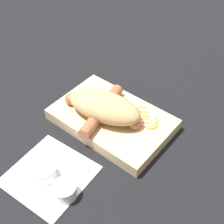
% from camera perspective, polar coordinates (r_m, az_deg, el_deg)
% --- Properties ---
extents(ground_plane, '(3.00, 3.00, 0.00)m').
position_cam_1_polar(ground_plane, '(0.76, -0.00, -2.14)').
color(ground_plane, black).
extents(food_tray, '(0.28, 0.18, 0.03)m').
position_cam_1_polar(food_tray, '(0.75, -0.00, -1.36)').
color(food_tray, tan).
rests_on(food_tray, ground_plane).
extents(bread_roll, '(0.19, 0.12, 0.06)m').
position_cam_1_polar(bread_roll, '(0.72, -1.44, 1.01)').
color(bread_roll, tan).
rests_on(bread_roll, food_tray).
extents(sausage, '(0.20, 0.18, 0.03)m').
position_cam_1_polar(sausage, '(0.73, -1.87, 0.29)').
color(sausage, '#9E5638').
rests_on(sausage, food_tray).
extents(pickled_veggies, '(0.08, 0.07, 0.01)m').
position_cam_1_polar(pickled_veggies, '(0.73, 6.14, -1.18)').
color(pickled_veggies, orange).
rests_on(pickled_veggies, food_tray).
extents(napkin, '(0.17, 0.17, 0.00)m').
position_cam_1_polar(napkin, '(0.68, -11.32, -11.16)').
color(napkin, white).
rests_on(napkin, ground_plane).
extents(condiment_cup_near, '(0.05, 0.05, 0.03)m').
position_cam_1_polar(condiment_cup_near, '(0.67, -12.24, -10.84)').
color(condiment_cup_near, white).
rests_on(condiment_cup_near, ground_plane).
extents(condiment_cup_far, '(0.05, 0.05, 0.03)m').
position_cam_1_polar(condiment_cup_far, '(0.64, -8.63, -14.10)').
color(condiment_cup_far, white).
rests_on(condiment_cup_far, ground_plane).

